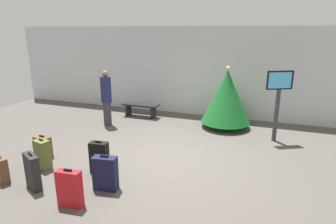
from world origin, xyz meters
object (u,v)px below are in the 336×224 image
suitcase_1 (32,172)px  suitcase_4 (1,169)px  holiday_tree (226,96)px  flight_info_kiosk (278,94)px  suitcase_3 (99,158)px  suitcase_6 (43,147)px  waiting_bench (141,107)px  suitcase_5 (70,188)px  suitcase_0 (43,154)px  traveller_0 (106,97)px  suitcase_2 (105,173)px

suitcase_1 → suitcase_4: bearing=-179.1°
holiday_tree → suitcase_1: holiday_tree is taller
flight_info_kiosk → suitcase_3: bearing=-137.3°
suitcase_4 → suitcase_6: (-0.06, 1.28, -0.00)m
suitcase_6 → suitcase_1: bearing=-54.4°
flight_info_kiosk → waiting_bench: 4.82m
suitcase_1 → suitcase_5: bearing=-13.2°
flight_info_kiosk → suitcase_6: (-5.46, -3.13, -1.10)m
suitcase_0 → suitcase_5: 1.84m
suitcase_0 → suitcase_6: (-0.47, 0.51, -0.08)m
waiting_bench → suitcase_3: 4.35m
waiting_bench → suitcase_5: suitcase_5 is taller
waiting_bench → traveller_0: bearing=-116.0°
holiday_tree → suitcase_5: size_ratio=2.74×
flight_info_kiosk → suitcase_5: (-3.46, -4.65, -1.02)m
suitcase_2 → suitcase_4: size_ratio=1.29×
holiday_tree → suitcase_2: 4.98m
traveller_0 → suitcase_0: 3.31m
holiday_tree → traveller_0: holiday_tree is taller
suitcase_0 → suitcase_4: (-0.40, -0.77, -0.08)m
suitcase_3 → suitcase_6: bearing=172.3°
holiday_tree → suitcase_4: 6.46m
waiting_bench → suitcase_2: (1.48, -4.81, -0.00)m
waiting_bench → suitcase_0: size_ratio=1.85×
holiday_tree → suitcase_4: (-3.87, -5.11, -0.77)m
suitcase_5 → waiting_bench: bearing=102.0°
holiday_tree → suitcase_2: size_ratio=2.72×
flight_info_kiosk → suitcase_4: size_ratio=3.52×
suitcase_2 → suitcase_5: size_ratio=1.01×
flight_info_kiosk → waiting_bench: size_ratio=1.51×
traveller_0 → suitcase_2: 4.16m
waiting_bench → suitcase_1: (0.08, -5.26, 0.01)m
suitcase_3 → waiting_bench: bearing=103.0°
holiday_tree → suitcase_3: size_ratio=2.65×
suitcase_1 → suitcase_5: 1.13m
suitcase_0 → suitcase_1: bearing=-59.9°
flight_info_kiosk → traveller_0: 5.28m
flight_info_kiosk → waiting_bench: (-4.63, 0.87, -1.01)m
suitcase_2 → traveller_0: bearing=120.7°
suitcase_3 → suitcase_5: bearing=-81.1°
holiday_tree → suitcase_3: holiday_tree is taller
suitcase_4 → suitcase_6: 1.28m
suitcase_3 → suitcase_2: bearing=-48.6°
flight_info_kiosk → suitcase_5: 5.88m
suitcase_1 → suitcase_4: (-0.84, -0.01, -0.09)m
waiting_bench → suitcase_4: bearing=-98.2°
flight_info_kiosk → suitcase_2: size_ratio=2.74×
flight_info_kiosk → suitcase_6: 6.39m
traveller_0 → suitcase_0: bearing=-85.3°
flight_info_kiosk → traveller_0: (-5.25, -0.40, -0.40)m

